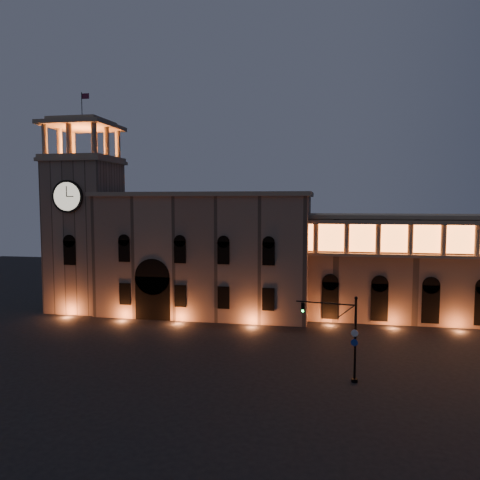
% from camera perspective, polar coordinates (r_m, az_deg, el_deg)
% --- Properties ---
extents(ground, '(160.00, 160.00, 0.00)m').
position_cam_1_polar(ground, '(49.44, -8.43, -14.57)').
color(ground, black).
rests_on(ground, ground).
extents(government_building, '(30.80, 12.80, 17.60)m').
position_cam_1_polar(government_building, '(68.71, -4.28, -1.58)').
color(government_building, '#8B705B').
rests_on(government_building, ground).
extents(clock_tower, '(9.80, 9.80, 32.40)m').
position_cam_1_polar(clock_tower, '(74.36, -18.37, 1.55)').
color(clock_tower, '#8B705B').
rests_on(clock_tower, ground).
extents(colonnade_wing, '(40.60, 11.50, 14.50)m').
position_cam_1_polar(colonnade_wing, '(70.69, 24.04, -2.98)').
color(colonnade_wing, '#856A55').
rests_on(colonnade_wing, ground).
extents(traffic_light, '(5.66, 1.25, 7.85)m').
position_cam_1_polar(traffic_light, '(44.11, 12.61, -11.40)').
color(traffic_light, black).
rests_on(traffic_light, ground).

